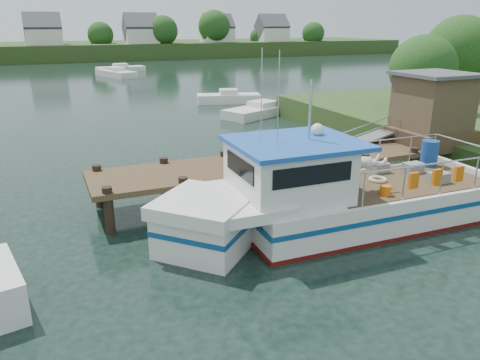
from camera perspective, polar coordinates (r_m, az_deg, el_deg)
name	(u,v)px	position (r m, az deg, el deg)	size (l,w,h in m)	color
ground_plane	(248,197)	(18.46, 1.02, -2.07)	(160.00, 160.00, 0.00)	black
far_shore	(73,48)	(98.47, -19.73, 14.96)	(140.00, 42.55, 9.22)	#2F461C
dock	(386,127)	(21.26, 17.37, 6.15)	(16.60, 3.00, 4.78)	#473621
lobster_boat	(328,198)	(15.58, 10.66, -2.23)	(12.30, 3.82, 5.86)	silver
moored_far	(121,69)	(70.00, -14.35, 13.02)	(6.77, 2.77, 1.12)	silver
moored_b	(228,98)	(40.71, -1.41, 9.98)	(5.62, 3.20, 1.18)	silver
moored_c	(263,110)	(35.22, 2.78, 8.54)	(6.99, 4.76, 1.05)	silver
moored_d	(116,73)	(63.66, -14.87, 12.49)	(4.51, 7.36, 1.18)	silver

